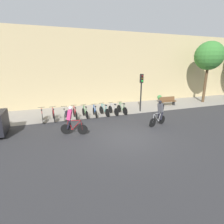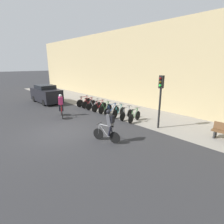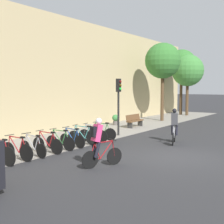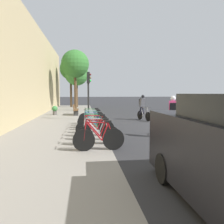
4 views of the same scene
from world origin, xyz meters
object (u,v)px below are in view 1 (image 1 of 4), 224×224
at_px(parked_bike_1, 54,115).
at_px(parked_bike_8, 122,109).
at_px(potted_plant, 159,98).
at_px(parked_bike_6, 104,111).
at_px(traffic_light_pole, 141,86).
at_px(parked_bike_5, 95,112).
at_px(parked_bike_3, 75,113).
at_px(parked_bike_7, 113,110).
at_px(parked_bike_0, 42,116).
at_px(bench, 168,101).
at_px(cyclist_pink, 71,119).
at_px(cyclist_grey, 160,112).
at_px(parked_bike_2, 65,115).
at_px(parked_bike_4, 85,113).

relative_size(parked_bike_1, parked_bike_8, 1.02).
xyz_separation_m(parked_bike_8, potted_plant, (5.77, 2.96, 0.04)).
height_order(parked_bike_6, traffic_light_pole, traffic_light_pole).
bearing_deg(parked_bike_5, potted_plant, 19.91).
xyz_separation_m(parked_bike_3, parked_bike_7, (3.19, 0.00, -0.01)).
distance_m(parked_bike_0, parked_bike_8, 6.37).
relative_size(parked_bike_0, parked_bike_5, 1.07).
relative_size(parked_bike_6, parked_bike_8, 1.03).
xyz_separation_m(parked_bike_3, bench, (9.54, 1.21, 0.08)).
xyz_separation_m(cyclist_pink, bench, (10.21, 4.41, -0.47)).
distance_m(cyclist_grey, parked_bike_8, 3.81).
relative_size(parked_bike_6, traffic_light_pole, 0.50).
bearing_deg(bench, parked_bike_5, -171.36).
height_order(parked_bike_1, parked_bike_3, parked_bike_1).
height_order(parked_bike_8, traffic_light_pole, traffic_light_pole).
height_order(cyclist_grey, parked_bike_7, cyclist_grey).
height_order(parked_bike_2, parked_bike_6, parked_bike_6).
distance_m(cyclist_grey, traffic_light_pole, 3.96).
height_order(parked_bike_0, potted_plant, parked_bike_0).
distance_m(parked_bike_7, potted_plant, 7.20).
height_order(parked_bike_0, parked_bike_3, parked_bike_0).
bearing_deg(parked_bike_0, parked_bike_8, -0.01).
height_order(cyclist_pink, bench, cyclist_pink).
xyz_separation_m(parked_bike_6, parked_bike_7, (0.80, -0.00, -0.01)).
distance_m(cyclist_pink, parked_bike_7, 5.05).
distance_m(parked_bike_1, parked_bike_4, 2.39).
distance_m(parked_bike_0, bench, 11.99).
xyz_separation_m(cyclist_grey, potted_plant, (4.47, 6.50, -0.51)).
relative_size(cyclist_grey, parked_bike_5, 1.11).
relative_size(parked_bike_4, parked_bike_8, 0.99).
bearing_deg(parked_bike_0, parked_bike_4, -0.02).
distance_m(cyclist_grey, parked_bike_6, 4.61).
bearing_deg(parked_bike_7, parked_bike_5, -179.98).
xyz_separation_m(parked_bike_3, parked_bike_6, (2.39, 0.00, 0.00)).
bearing_deg(potted_plant, parked_bike_7, -155.77).
bearing_deg(parked_bike_2, parked_bike_8, 0.02).
distance_m(traffic_light_pole, bench, 4.26).
xyz_separation_m(cyclist_grey, parked_bike_4, (-4.49, 3.54, -0.56)).
bearing_deg(parked_bike_4, parked_bike_7, -0.01).
bearing_deg(parked_bike_1, parked_bike_6, -0.01).
bearing_deg(cyclist_pink, traffic_light_pole, 27.22).
distance_m(parked_bike_1, potted_plant, 11.73).
bearing_deg(parked_bike_5, parked_bike_4, 179.94).
relative_size(cyclist_grey, parked_bike_7, 1.08).
bearing_deg(potted_plant, bench, -97.06).
bearing_deg(parked_bike_1, parked_bike_0, 179.95).
height_order(cyclist_pink, parked_bike_5, cyclist_pink).
bearing_deg(parked_bike_0, cyclist_pink, -61.85).
bearing_deg(cyclist_grey, parked_bike_4, 141.76).
distance_m(parked_bike_3, parked_bike_7, 3.19).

